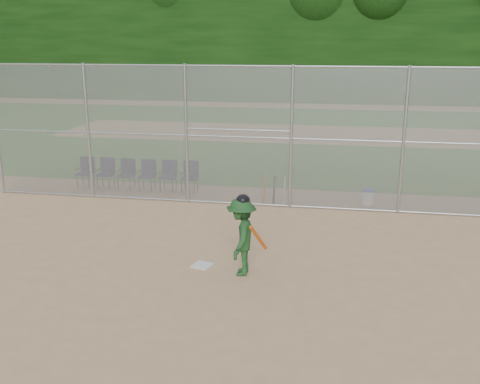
% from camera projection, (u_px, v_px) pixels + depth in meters
% --- Properties ---
extents(ground, '(100.00, 100.00, 0.00)m').
position_uv_depth(ground, '(218.00, 278.00, 10.73)').
color(ground, tan).
rests_on(ground, ground).
extents(grass_strip, '(100.00, 100.00, 0.00)m').
position_uv_depth(grass_strip, '(292.00, 133.00, 27.80)').
color(grass_strip, '#2A631D').
rests_on(grass_strip, ground).
extents(dirt_patch_far, '(24.00, 24.00, 0.00)m').
position_uv_depth(dirt_patch_far, '(292.00, 133.00, 27.80)').
color(dirt_patch_far, tan).
rests_on(dirt_patch_far, ground).
extents(backstop_fence, '(16.09, 0.09, 4.00)m').
position_uv_depth(backstop_fence, '(256.00, 135.00, 14.92)').
color(backstop_fence, gray).
rests_on(backstop_fence, ground).
extents(treeline, '(81.00, 60.00, 11.00)m').
position_uv_depth(treeline, '(298.00, 24.00, 28.22)').
color(treeline, black).
rests_on(treeline, ground).
extents(home_plate, '(0.48, 0.48, 0.02)m').
position_uv_depth(home_plate, '(202.00, 265.00, 11.31)').
color(home_plate, silver).
rests_on(home_plate, ground).
extents(batter_at_plate, '(0.85, 1.22, 1.69)m').
position_uv_depth(batter_at_plate, '(241.00, 236.00, 10.70)').
color(batter_at_plate, '#1B451E').
rests_on(batter_at_plate, ground).
extents(water_cooler, '(0.36, 0.36, 0.45)m').
position_uv_depth(water_cooler, '(368.00, 197.00, 15.55)').
color(water_cooler, white).
rests_on(water_cooler, ground).
extents(spare_bats, '(0.66, 0.34, 0.84)m').
position_uv_depth(spare_bats, '(274.00, 191.00, 15.51)').
color(spare_bats, '#D84C14').
rests_on(spare_bats, ground).
extents(chair_0, '(0.54, 0.52, 0.96)m').
position_uv_depth(chair_0, '(85.00, 173.00, 17.36)').
color(chair_0, '#0E0F33').
rests_on(chair_0, ground).
extents(chair_1, '(0.54, 0.52, 0.96)m').
position_uv_depth(chair_1, '(105.00, 174.00, 17.24)').
color(chair_1, '#0E0F33').
rests_on(chair_1, ground).
extents(chair_2, '(0.54, 0.52, 0.96)m').
position_uv_depth(chair_2, '(126.00, 175.00, 17.12)').
color(chair_2, '#0E0F33').
rests_on(chair_2, ground).
extents(chair_3, '(0.54, 0.52, 0.96)m').
position_uv_depth(chair_3, '(147.00, 175.00, 17.00)').
color(chair_3, '#0E0F33').
rests_on(chair_3, ground).
extents(chair_4, '(0.54, 0.52, 0.96)m').
position_uv_depth(chair_4, '(168.00, 176.00, 16.89)').
color(chair_4, '#0E0F33').
rests_on(chair_4, ground).
extents(chair_5, '(0.54, 0.52, 0.96)m').
position_uv_depth(chair_5, '(189.00, 177.00, 16.77)').
color(chair_5, '#0E0F33').
rests_on(chair_5, ground).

